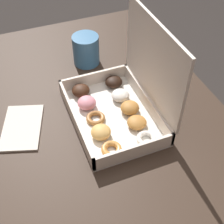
% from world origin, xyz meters
% --- Properties ---
extents(dining_table, '(1.22, 0.78, 0.71)m').
position_xyz_m(dining_table, '(0.00, 0.00, 0.61)').
color(dining_table, '#38281E').
rests_on(dining_table, ground_plane).
extents(donut_box, '(0.32, 0.23, 0.28)m').
position_xyz_m(donut_box, '(-0.04, 0.09, 0.77)').
color(donut_box, silver).
rests_on(donut_box, dining_table).
extents(coffee_mug, '(0.09, 0.09, 0.10)m').
position_xyz_m(coffee_mug, '(-0.32, 0.07, 0.76)').
color(coffee_mug, teal).
rests_on(coffee_mug, dining_table).
extents(paper_napkin, '(0.19, 0.15, 0.01)m').
position_xyz_m(paper_napkin, '(-0.09, -0.20, 0.71)').
color(paper_napkin, silver).
rests_on(paper_napkin, dining_table).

